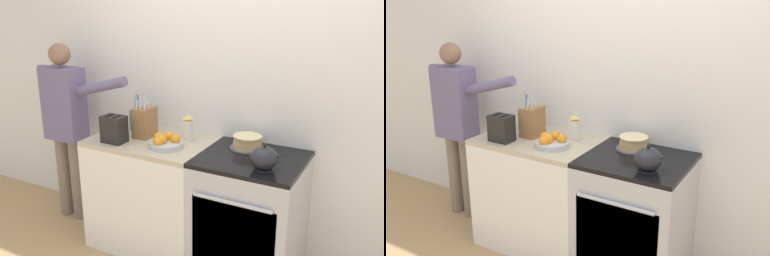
# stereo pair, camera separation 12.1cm
# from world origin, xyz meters

# --- Properties ---
(wall_back) EXTENTS (8.00, 0.04, 2.60)m
(wall_back) POSITION_xyz_m (0.00, 0.65, 1.30)
(wall_back) COLOR silver
(wall_back) RESTS_ON ground_plane
(counter_cabinet) EXTENTS (0.91, 0.63, 0.89)m
(counter_cabinet) POSITION_xyz_m (-0.58, 0.32, 0.44)
(counter_cabinet) COLOR white
(counter_cabinet) RESTS_ON ground_plane
(stove_range) EXTENTS (0.70, 0.67, 0.89)m
(stove_range) POSITION_xyz_m (0.23, 0.31, 0.44)
(stove_range) COLOR #B7BABF
(stove_range) RESTS_ON ground_plane
(layer_cake) EXTENTS (0.25, 0.25, 0.10)m
(layer_cake) POSITION_xyz_m (0.14, 0.46, 0.93)
(layer_cake) COLOR #4C4C51
(layer_cake) RESTS_ON stove_range
(tea_kettle) EXTENTS (0.21, 0.17, 0.17)m
(tea_kettle) POSITION_xyz_m (0.36, 0.16, 0.96)
(tea_kettle) COLOR #232328
(tea_kettle) RESTS_ON stove_range
(knife_block) EXTENTS (0.13, 0.17, 0.31)m
(knife_block) POSITION_xyz_m (-0.65, 0.34, 1.00)
(knife_block) COLOR olive
(knife_block) RESTS_ON counter_cabinet
(utensil_crock) EXTENTS (0.10, 0.10, 0.30)m
(utensil_crock) POSITION_xyz_m (-0.82, 0.46, 0.97)
(utensil_crock) COLOR #477084
(utensil_crock) RESTS_ON counter_cabinet
(fruit_bowl) EXTENTS (0.24, 0.24, 0.10)m
(fruit_bowl) POSITION_xyz_m (-0.39, 0.22, 0.93)
(fruit_bowl) COLOR #B7BABF
(fruit_bowl) RESTS_ON counter_cabinet
(toaster) EXTENTS (0.19, 0.13, 0.20)m
(toaster) POSITION_xyz_m (-0.78, 0.13, 0.99)
(toaster) COLOR black
(toaster) RESTS_ON counter_cabinet
(milk_carton) EXTENTS (0.07, 0.07, 0.19)m
(milk_carton) POSITION_xyz_m (-0.32, 0.43, 0.98)
(milk_carton) COLOR white
(milk_carton) RESTS_ON counter_cabinet
(person_baker) EXTENTS (0.91, 0.20, 1.56)m
(person_baker) POSITION_xyz_m (-1.46, 0.34, 0.92)
(person_baker) COLOR #7A6B5B
(person_baker) RESTS_ON ground_plane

